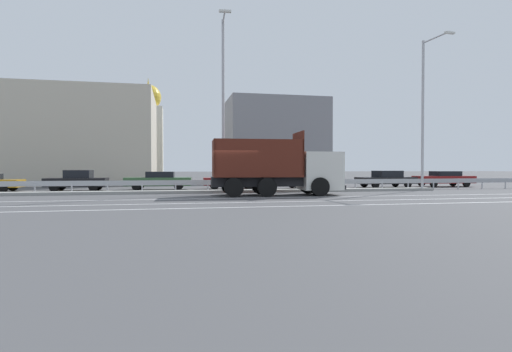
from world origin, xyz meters
TOP-DOWN VIEW (x-y plane):
  - ground_plane at (0.00, 0.00)m, footprint 320.00×320.00m
  - lane_strip_0 at (2.51, -1.90)m, footprint 52.23×0.16m
  - lane_strip_1 at (2.51, -4.47)m, footprint 52.23×0.16m
  - lane_strip_2 at (2.51, -6.65)m, footprint 52.23×0.16m
  - median_island at (0.00, 2.79)m, footprint 28.73×1.10m
  - median_guardrail at (0.00, 3.83)m, footprint 52.23×0.09m
  - dump_truck at (3.46, -0.15)m, footprint 7.53×2.91m
  - median_road_sign at (4.78, 2.79)m, footprint 0.67×0.16m
  - street_lamp_1 at (-0.18, 2.48)m, footprint 0.71×2.13m
  - street_lamp_2 at (13.77, 2.47)m, footprint 0.72×2.62m
  - parked_car_2 at (-9.64, 6.85)m, footprint 3.95×1.86m
  - parked_car_3 at (-4.24, 7.08)m, footprint 4.71×2.04m
  - parked_car_4 at (0.93, 7.16)m, footprint 4.16×1.94m
  - parked_car_5 at (7.03, 6.81)m, footprint 4.05×1.93m
  - parked_car_6 at (13.52, 7.06)m, footprint 4.86×2.09m
  - parked_car_7 at (18.92, 7.24)m, footprint 4.87×1.90m
  - background_building_0 at (-11.71, 19.77)m, footprint 13.15×11.51m
  - background_building_1 at (8.31, 23.44)m, footprint 10.99×9.34m
  - church_tower at (-6.34, 30.59)m, footprint 3.60×3.60m

SIDE VIEW (x-z plane):
  - ground_plane at x=0.00m, z-range 0.00..0.00m
  - lane_strip_0 at x=2.51m, z-range 0.00..0.01m
  - lane_strip_1 at x=2.51m, z-range 0.00..0.01m
  - lane_strip_2 at x=2.51m, z-range 0.00..0.01m
  - median_island at x=0.00m, z-range 0.00..0.18m
  - median_guardrail at x=0.00m, z-range 0.18..0.96m
  - parked_car_3 at x=-4.24m, z-range 0.03..1.33m
  - parked_car_7 at x=18.92m, z-range 0.03..1.33m
  - parked_car_6 at x=13.52m, z-range 0.01..1.36m
  - parked_car_4 at x=0.93m, z-range 0.01..1.38m
  - parked_car_2 at x=-9.64m, z-range 0.00..1.42m
  - parked_car_5 at x=7.03m, z-range -0.01..1.55m
  - median_road_sign at x=4.78m, z-range 0.04..2.42m
  - dump_truck at x=3.46m, z-range -0.51..3.11m
  - background_building_0 at x=-11.71m, z-range 0.00..8.91m
  - background_building_1 at x=8.31m, z-range 0.00..9.37m
  - street_lamp_2 at x=13.77m, z-range 0.54..10.91m
  - street_lamp_1 at x=-0.18m, z-range 0.49..11.25m
  - church_tower at x=-6.34m, z-range -0.58..12.51m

